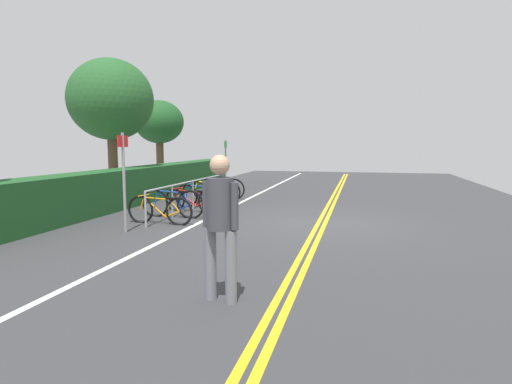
{
  "coord_description": "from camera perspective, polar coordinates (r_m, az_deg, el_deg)",
  "views": [
    {
      "loc": [
        -10.12,
        -0.86,
        1.88
      ],
      "look_at": [
        0.15,
        1.64,
        0.69
      ],
      "focal_mm": 30.1,
      "sensor_mm": 36.0,
      "label": 1
    }
  ],
  "objects": [
    {
      "name": "ground_plane",
      "position": [
        10.33,
        8.71,
        -4.26
      ],
      "size": [
        37.8,
        12.58,
        0.05
      ],
      "primitive_type": "cube",
      "color": "#353538"
    },
    {
      "name": "bike_lane_stripe_white",
      "position": [
        10.94,
        -6.33,
        -3.48
      ],
      "size": [
        34.02,
        0.12,
        0.0
      ],
      "primitive_type": "cube",
      "color": "white",
      "rests_on": "ground_plane"
    },
    {
      "name": "bicycle_0",
      "position": [
        10.32,
        -12.68,
        -2.35
      ],
      "size": [
        0.46,
        1.71,
        0.71
      ],
      "color": "black",
      "rests_on": "ground_plane"
    },
    {
      "name": "sign_post_near",
      "position": [
        9.46,
        -17.17,
        2.5
      ],
      "size": [
        0.36,
        0.06,
        2.11
      ],
      "color": "gray",
      "rests_on": "ground_plane"
    },
    {
      "name": "sign_post_far",
      "position": [
        15.93,
        -4.04,
        4.1
      ],
      "size": [
        0.36,
        0.07,
        2.03
      ],
      "color": "gray",
      "rests_on": "ground_plane"
    },
    {
      "name": "bike_rack",
      "position": [
        12.42,
        -8.4,
        0.55
      ],
      "size": [
        5.66,
        0.05,
        0.84
      ],
      "color": "#9EA0A5",
      "rests_on": "ground_plane"
    },
    {
      "name": "tree_far_right",
      "position": [
        20.42,
        -12.74,
        8.95
      ],
      "size": [
        2.24,
        2.24,
        3.85
      ],
      "color": "brown",
      "rests_on": "ground_plane"
    },
    {
      "name": "centre_line_yellow_inner",
      "position": [
        10.32,
        9.16,
        -4.12
      ],
      "size": [
        34.02,
        0.1,
        0.0
      ],
      "primitive_type": "cube",
      "color": "gold",
      "rests_on": "ground_plane"
    },
    {
      "name": "bicycle_2",
      "position": [
        12.0,
        -8.59,
        -1.12
      ],
      "size": [
        0.52,
        1.73,
        0.68
      ],
      "color": "black",
      "rests_on": "ground_plane"
    },
    {
      "name": "hedge_backdrop",
      "position": [
        14.76,
        -14.51,
        1.12
      ],
      "size": [
        14.61,
        0.96,
        1.12
      ],
      "primitive_type": "cube",
      "color": "#1C4C21",
      "rests_on": "ground_plane"
    },
    {
      "name": "tree_mid",
      "position": [
        15.0,
        -18.74,
        11.48
      ],
      "size": [
        2.74,
        2.74,
        4.62
      ],
      "color": "brown",
      "rests_on": "ground_plane"
    },
    {
      "name": "bicycle_1",
      "position": [
        11.16,
        -11.01,
        -1.51
      ],
      "size": [
        0.46,
        1.74,
        0.77
      ],
      "color": "black",
      "rests_on": "ground_plane"
    },
    {
      "name": "centre_line_yellow_outer",
      "position": [
        10.33,
        8.27,
        -4.09
      ],
      "size": [
        34.02,
        0.1,
        0.0
      ],
      "primitive_type": "cube",
      "color": "gold",
      "rests_on": "ground_plane"
    },
    {
      "name": "bicycle_5",
      "position": [
        14.6,
        -5.02,
        0.43
      ],
      "size": [
        0.46,
        1.81,
        0.76
      ],
      "color": "black",
      "rests_on": "ground_plane"
    },
    {
      "name": "bicycle_3",
      "position": [
        12.8,
        -7.03,
        -0.49
      ],
      "size": [
        0.46,
        1.75,
        0.74
      ],
      "color": "black",
      "rests_on": "ground_plane"
    },
    {
      "name": "bicycle_4",
      "position": [
        13.63,
        -5.93,
        0.03
      ],
      "size": [
        0.61,
        1.8,
        0.78
      ],
      "color": "black",
      "rests_on": "ground_plane"
    },
    {
      "name": "pedestrian",
      "position": [
        5.07,
        -4.77,
        -3.4
      ],
      "size": [
        0.32,
        0.48,
        1.75
      ],
      "color": "slate",
      "rests_on": "ground_plane"
    }
  ]
}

